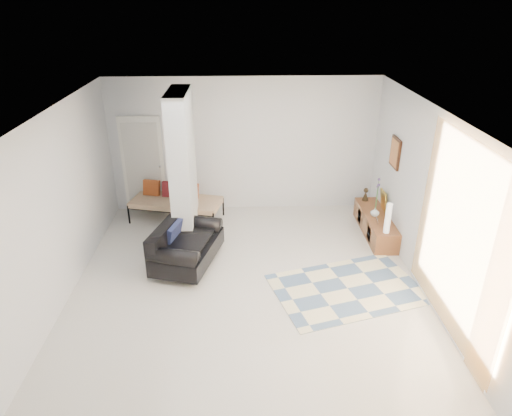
{
  "coord_description": "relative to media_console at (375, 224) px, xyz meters",
  "views": [
    {
      "loc": [
        -0.06,
        -6.05,
        4.27
      ],
      "look_at": [
        0.17,
        0.6,
        1.11
      ],
      "focal_mm": 32.0,
      "sensor_mm": 36.0,
      "label": 1
    }
  ],
  "objects": [
    {
      "name": "floor",
      "position": [
        -2.52,
        -1.7,
        -0.21
      ],
      "size": [
        6.0,
        6.0,
        0.0
      ],
      "primitive_type": "plane",
      "color": "silver",
      "rests_on": "ground"
    },
    {
      "name": "ceiling",
      "position": [
        -2.52,
        -1.7,
        2.59
      ],
      "size": [
        6.0,
        6.0,
        0.0
      ],
      "primitive_type": "plane",
      "rotation": [
        3.14,
        0.0,
        0.0
      ],
      "color": "white",
      "rests_on": "wall_back"
    },
    {
      "name": "wall_back",
      "position": [
        -2.52,
        1.3,
        1.19
      ],
      "size": [
        6.0,
        0.0,
        6.0
      ],
      "primitive_type": "plane",
      "rotation": [
        1.57,
        0.0,
        0.0
      ],
      "color": "silver",
      "rests_on": "ground"
    },
    {
      "name": "wall_front",
      "position": [
        -2.52,
        -4.7,
        1.19
      ],
      "size": [
        6.0,
        0.0,
        6.0
      ],
      "primitive_type": "plane",
      "rotation": [
        -1.57,
        0.0,
        0.0
      ],
      "color": "silver",
      "rests_on": "ground"
    },
    {
      "name": "wall_left",
      "position": [
        -5.27,
        -1.7,
        1.19
      ],
      "size": [
        0.0,
        6.0,
        6.0
      ],
      "primitive_type": "plane",
      "rotation": [
        1.57,
        0.0,
        1.57
      ],
      "color": "silver",
      "rests_on": "ground"
    },
    {
      "name": "wall_right",
      "position": [
        0.23,
        -1.7,
        1.19
      ],
      "size": [
        0.0,
        6.0,
        6.0
      ],
      "primitive_type": "plane",
      "rotation": [
        1.57,
        0.0,
        -1.57
      ],
      "color": "silver",
      "rests_on": "ground"
    },
    {
      "name": "partition_column",
      "position": [
        -3.62,
        -0.1,
        1.19
      ],
      "size": [
        0.35,
        1.2,
        2.8
      ],
      "primitive_type": "cube",
      "color": "silver",
      "rests_on": "floor"
    },
    {
      "name": "hallway_door",
      "position": [
        -4.62,
        1.26,
        0.81
      ],
      "size": [
        0.85,
        0.06,
        2.04
      ],
      "primitive_type": "cube",
      "color": "white",
      "rests_on": "floor"
    },
    {
      "name": "curtain",
      "position": [
        0.15,
        -2.85,
        1.24
      ],
      "size": [
        0.0,
        2.55,
        2.55
      ],
      "primitive_type": "plane",
      "rotation": [
        1.57,
        0.0,
        1.57
      ],
      "color": "#FFAF43",
      "rests_on": "wall_right"
    },
    {
      "name": "wall_art",
      "position": [
        0.2,
        -0.0,
        1.44
      ],
      "size": [
        0.04,
        0.45,
        0.55
      ],
      "primitive_type": "cube",
      "color": "#3C1E10",
      "rests_on": "wall_right"
    },
    {
      "name": "media_console",
      "position": [
        0.0,
        0.0,
        0.0
      ],
      "size": [
        0.45,
        1.68,
        0.8
      ],
      "color": "brown",
      "rests_on": "floor"
    },
    {
      "name": "loveseat",
      "position": [
        -3.58,
        -0.95,
        0.15
      ],
      "size": [
        1.21,
        1.64,
        0.76
      ],
      "rotation": [
        0.0,
        0.0,
        -0.27
      ],
      "color": "silver",
      "rests_on": "floor"
    },
    {
      "name": "daybed",
      "position": [
        -3.94,
        0.78,
        0.21
      ],
      "size": [
        1.94,
        1.16,
        0.77
      ],
      "rotation": [
        0.0,
        0.0,
        -0.23
      ],
      "color": "black",
      "rests_on": "floor"
    },
    {
      "name": "area_rug",
      "position": [
        -0.92,
        -1.81,
        -0.2
      ],
      "size": [
        2.61,
        2.1,
        0.01
      ],
      "primitive_type": "cube",
      "rotation": [
        0.0,
        0.0,
        0.28
      ],
      "color": "#F1E9B9",
      "rests_on": "floor"
    },
    {
      "name": "cylinder_lamp",
      "position": [
        -0.02,
        -0.7,
        0.47
      ],
      "size": [
        0.1,
        0.1,
        0.56
      ],
      "primitive_type": "cylinder",
      "color": "white",
      "rests_on": "media_console"
    },
    {
      "name": "bronze_figurine",
      "position": [
        -0.05,
        0.68,
        0.33
      ],
      "size": [
        0.14,
        0.14,
        0.27
      ],
      "primitive_type": null,
      "rotation": [
        0.0,
        0.0,
        0.09
      ],
      "color": "#302415",
      "rests_on": "media_console"
    },
    {
      "name": "vase",
      "position": [
        -0.05,
        -0.04,
        0.28
      ],
      "size": [
        0.18,
        0.18,
        0.17
      ],
      "primitive_type": "imported",
      "rotation": [
        0.0,
        0.0,
        -0.1
      ],
      "color": "white",
      "rests_on": "media_console"
    }
  ]
}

